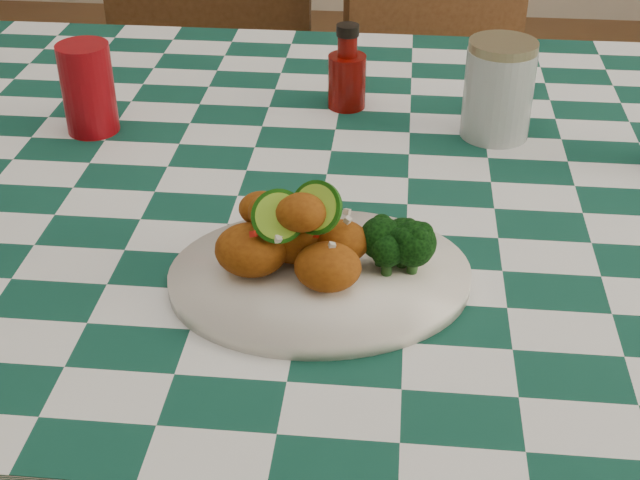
# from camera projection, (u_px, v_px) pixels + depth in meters

# --- Properties ---
(dining_table) EXTENTS (1.66, 1.06, 0.79)m
(dining_table) POSITION_uv_depth(u_px,v_px,m) (326.00, 405.00, 1.34)
(dining_table) COLOR #104132
(dining_table) RESTS_ON ground
(plate) EXTENTS (0.35, 0.29, 0.02)m
(plate) POSITION_uv_depth(u_px,v_px,m) (320.00, 278.00, 0.92)
(plate) COLOR silver
(plate) RESTS_ON dining_table
(fried_chicken_pile) EXTENTS (0.14, 0.10, 0.09)m
(fried_chicken_pile) POSITION_uv_depth(u_px,v_px,m) (303.00, 233.00, 0.89)
(fried_chicken_pile) COLOR #8B450D
(fried_chicken_pile) RESTS_ON plate
(broccoli_side) EXTENTS (0.07, 0.07, 0.05)m
(broccoli_side) POSITION_uv_depth(u_px,v_px,m) (396.00, 246.00, 0.90)
(broccoli_side) COLOR black
(broccoli_side) RESTS_ON plate
(red_tumbler) EXTENTS (0.08, 0.08, 0.12)m
(red_tumbler) POSITION_uv_depth(u_px,v_px,m) (88.00, 89.00, 1.20)
(red_tumbler) COLOR maroon
(red_tumbler) RESTS_ON dining_table
(ketchup_bottle) EXTENTS (0.06, 0.06, 0.12)m
(ketchup_bottle) POSITION_uv_depth(u_px,v_px,m) (347.00, 67.00, 1.26)
(ketchup_bottle) COLOR #650905
(ketchup_bottle) RESTS_ON dining_table
(mason_jar) EXTENTS (0.12, 0.12, 0.13)m
(mason_jar) POSITION_uv_depth(u_px,v_px,m) (498.00, 89.00, 1.18)
(mason_jar) COLOR #B2BCBA
(mason_jar) RESTS_ON dining_table
(wooden_chair_left) EXTENTS (0.45, 0.47, 0.98)m
(wooden_chair_left) POSITION_uv_depth(u_px,v_px,m) (195.00, 138.00, 1.87)
(wooden_chair_left) COLOR #472814
(wooden_chair_left) RESTS_ON ground
(wooden_chair_right) EXTENTS (0.54, 0.55, 0.89)m
(wooden_chair_right) POSITION_uv_depth(u_px,v_px,m) (462.00, 164.00, 1.88)
(wooden_chair_right) COLOR #472814
(wooden_chair_right) RESTS_ON ground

